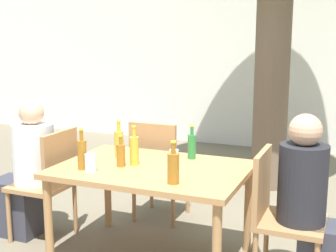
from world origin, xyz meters
The scene contains 15 objects.
cafe_building_wall centered at (0.00, 3.93, 1.40)m, with size 10.00×0.08×2.80m.
dining_table_front centered at (0.00, 0.00, 0.65)m, with size 1.37×0.96×0.73m.
patio_chair_0 centered at (-0.92, 0.00, 0.53)m, with size 0.44×0.44×0.92m.
patio_chair_1 centered at (0.92, 0.00, 0.53)m, with size 0.44×0.44×0.92m.
patio_chair_2 centered at (-0.27, 0.71, 0.53)m, with size 0.44×0.44×0.92m.
person_seated_0 centered at (-1.16, 0.00, 0.51)m, with size 0.57×0.34×1.15m.
person_seated_1 centered at (1.16, 0.00, 0.53)m, with size 0.56×0.31×1.19m.
amber_bottle_0 centered at (-0.22, -0.08, 0.82)m, with size 0.06×0.06×0.23m.
oil_cruet_1 centered at (-0.14, 0.00, 0.84)m, with size 0.07×0.07×0.30m.
amber_bottle_2 centered at (-0.44, -0.24, 0.84)m, with size 0.07×0.07×0.30m.
green_bottle_3 centered at (0.19, 0.33, 0.83)m, with size 0.06×0.06×0.27m.
oil_cruet_4 centered at (-0.35, 0.15, 0.84)m, with size 0.07×0.07×0.29m.
amber_bottle_5 centered at (0.29, -0.30, 0.83)m, with size 0.08×0.08×0.28m.
drinking_glass_0 centered at (0.13, 0.11, 0.78)m, with size 0.07×0.07×0.12m.
drinking_glass_1 centered at (-0.35, -0.28, 0.79)m, with size 0.08×0.08×0.13m.
Camera 1 is at (1.37, -2.99, 1.67)m, focal length 50.00 mm.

